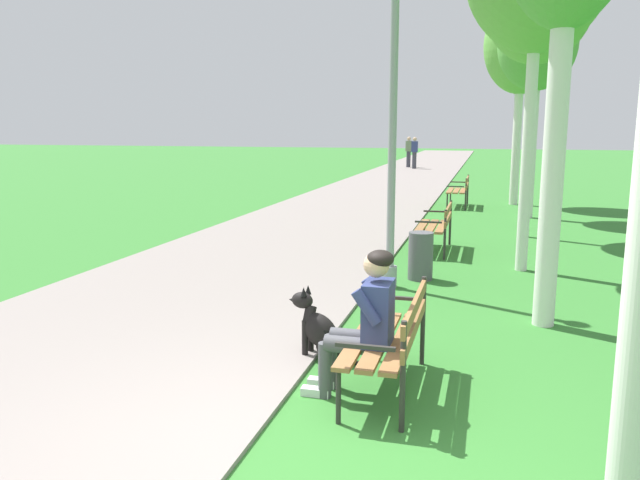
# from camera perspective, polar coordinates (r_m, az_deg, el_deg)

# --- Properties ---
(ground_plane) EXTENTS (120.00, 120.00, 0.00)m
(ground_plane) POSITION_cam_1_polar(r_m,az_deg,el_deg) (4.59, -2.37, -18.64)
(ground_plane) COLOR #33752D
(paved_path) EXTENTS (4.33, 60.00, 0.04)m
(paved_path) POSITION_cam_1_polar(r_m,az_deg,el_deg) (28.16, 7.63, 5.75)
(paved_path) COLOR gray
(paved_path) RESTS_ON ground
(park_bench_near) EXTENTS (0.55, 1.50, 0.85)m
(park_bench_near) POSITION_cam_1_polar(r_m,az_deg,el_deg) (5.33, 6.61, -8.44)
(park_bench_near) COLOR olive
(park_bench_near) RESTS_ON ground
(park_bench_mid) EXTENTS (0.55, 1.50, 0.85)m
(park_bench_mid) POSITION_cam_1_polar(r_m,az_deg,el_deg) (11.39, 10.63, 1.52)
(park_bench_mid) COLOR olive
(park_bench_mid) RESTS_ON ground
(park_bench_far) EXTENTS (0.55, 1.50, 0.85)m
(park_bench_far) POSITION_cam_1_polar(r_m,az_deg,el_deg) (17.85, 12.62, 4.59)
(park_bench_far) COLOR olive
(park_bench_far) RESTS_ON ground
(person_seated_on_near_bench) EXTENTS (0.74, 0.49, 1.25)m
(person_seated_on_near_bench) POSITION_cam_1_polar(r_m,az_deg,el_deg) (5.17, 4.10, -7.06)
(person_seated_on_near_bench) COLOR #4C4C51
(person_seated_on_near_bench) RESTS_ON ground
(dog_black) EXTENTS (0.83, 0.36, 0.71)m
(dog_black) POSITION_cam_1_polar(r_m,az_deg,el_deg) (6.08, 0.36, -8.49)
(dog_black) COLOR black
(dog_black) RESTS_ON ground
(lamp_post_near) EXTENTS (0.24, 0.24, 4.42)m
(lamp_post_near) POSITION_cam_1_polar(r_m,az_deg,el_deg) (8.58, 6.62, 10.68)
(lamp_post_near) COLOR gray
(lamp_post_near) RESTS_ON ground
(birch_tree_fifth) EXTENTS (1.83, 1.91, 5.19)m
(birch_tree_fifth) POSITION_cam_1_polar(r_m,az_deg,el_deg) (16.21, 19.14, 16.26)
(birch_tree_fifth) COLOR silver
(birch_tree_fifth) RESTS_ON ground
(birch_tree_sixth) EXTENTS (2.04, 1.97, 5.75)m
(birch_tree_sixth) POSITION_cam_1_polar(r_m,az_deg,el_deg) (18.86, 17.85, 16.40)
(birch_tree_sixth) COLOR silver
(birch_tree_sixth) RESTS_ON ground
(litter_bin) EXTENTS (0.36, 0.36, 0.70)m
(litter_bin) POSITION_cam_1_polar(r_m,az_deg,el_deg) (9.28, 9.12, -1.44)
(litter_bin) COLOR #515156
(litter_bin) RESTS_ON ground
(pedestrian_distant) EXTENTS (0.32, 0.22, 1.65)m
(pedestrian_distant) POSITION_cam_1_polar(r_m,az_deg,el_deg) (33.05, 8.57, 7.82)
(pedestrian_distant) COLOR #383842
(pedestrian_distant) RESTS_ON ground
(pedestrian_further_distant) EXTENTS (0.32, 0.22, 1.65)m
(pedestrian_further_distant) POSITION_cam_1_polar(r_m,az_deg,el_deg) (34.10, 8.05, 7.91)
(pedestrian_further_distant) COLOR #383842
(pedestrian_further_distant) RESTS_ON ground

